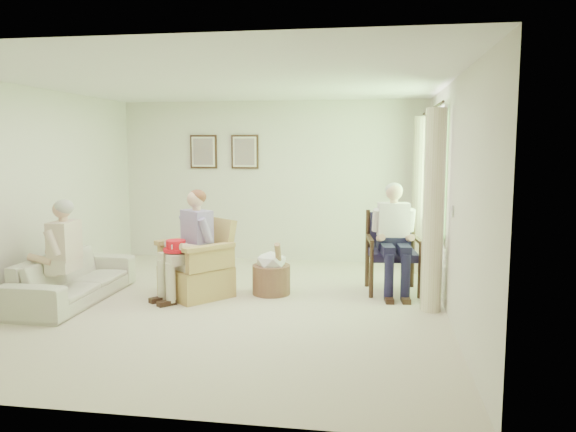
% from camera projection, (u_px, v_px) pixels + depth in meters
% --- Properties ---
extents(floor, '(5.50, 5.50, 0.00)m').
position_uv_depth(floor, '(230.00, 306.00, 6.65)').
color(floor, beige).
rests_on(floor, ground).
extents(back_wall, '(5.00, 0.04, 2.60)m').
position_uv_depth(back_wall, '(272.00, 181.00, 9.18)').
color(back_wall, silver).
rests_on(back_wall, ground).
extents(front_wall, '(5.00, 0.04, 2.60)m').
position_uv_depth(front_wall, '(123.00, 233.00, 3.79)').
color(front_wall, silver).
rests_on(front_wall, ground).
extents(left_wall, '(0.04, 5.50, 2.60)m').
position_uv_depth(left_wall, '(31.00, 194.00, 6.87)').
color(left_wall, silver).
rests_on(left_wall, ground).
extents(right_wall, '(0.04, 5.50, 2.60)m').
position_uv_depth(right_wall, '(452.00, 200.00, 6.10)').
color(right_wall, silver).
rests_on(right_wall, ground).
extents(ceiling, '(5.00, 5.50, 0.02)m').
position_uv_depth(ceiling, '(227.00, 82.00, 6.32)').
color(ceiling, white).
rests_on(ceiling, back_wall).
extents(window, '(0.13, 2.50, 1.63)m').
position_uv_depth(window, '(438.00, 169.00, 7.24)').
color(window, '#2D6B23').
rests_on(window, right_wall).
extents(curtain_left, '(0.34, 0.34, 2.30)m').
position_uv_depth(curtain_left, '(433.00, 211.00, 6.36)').
color(curtain_left, beige).
rests_on(curtain_left, ground).
extents(curtain_right, '(0.34, 0.34, 2.30)m').
position_uv_depth(curtain_right, '(420.00, 196.00, 8.28)').
color(curtain_right, beige).
rests_on(curtain_right, ground).
extents(framed_print_left, '(0.45, 0.05, 0.55)m').
position_uv_depth(framed_print_left, '(203.00, 152.00, 9.26)').
color(framed_print_left, '#382114').
rests_on(framed_print_left, back_wall).
extents(framed_print_right, '(0.45, 0.05, 0.55)m').
position_uv_depth(framed_print_right, '(245.00, 152.00, 9.15)').
color(framed_print_right, '#382114').
rests_on(framed_print_right, back_wall).
extents(wicker_armchair, '(0.76, 0.76, 0.97)m').
position_uv_depth(wicker_armchair, '(197.00, 271.00, 7.07)').
color(wicker_armchair, tan).
rests_on(wicker_armchair, ground).
extents(wood_armchair, '(0.66, 0.62, 1.01)m').
position_uv_depth(wood_armchair, '(393.00, 249.00, 7.28)').
color(wood_armchair, black).
rests_on(wood_armchair, ground).
extents(sofa, '(1.94, 0.76, 0.57)m').
position_uv_depth(sofa, '(73.00, 278.00, 6.83)').
color(sofa, beige).
rests_on(sofa, ground).
extents(person_wicker, '(0.40, 0.62, 1.32)m').
position_uv_depth(person_wicker, '(193.00, 238.00, 6.88)').
color(person_wicker, beige).
rests_on(person_wicker, ground).
extents(person_dark, '(0.40, 0.63, 1.39)m').
position_uv_depth(person_dark, '(394.00, 230.00, 7.09)').
color(person_dark, '#1A1836').
rests_on(person_dark, ground).
extents(person_sofa, '(0.42, 0.62, 1.24)m').
position_uv_depth(person_sofa, '(59.00, 248.00, 6.53)').
color(person_sofa, beige).
rests_on(person_sofa, ground).
extents(red_hat, '(0.30, 0.30, 0.14)m').
position_uv_depth(red_hat, '(176.00, 247.00, 6.78)').
color(red_hat, red).
rests_on(red_hat, person_wicker).
extents(hatbox, '(0.61, 0.61, 0.71)m').
position_uv_depth(hatbox, '(271.00, 273.00, 7.14)').
color(hatbox, '#AC755D').
rests_on(hatbox, ground).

